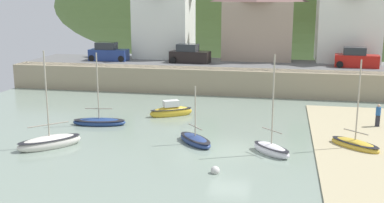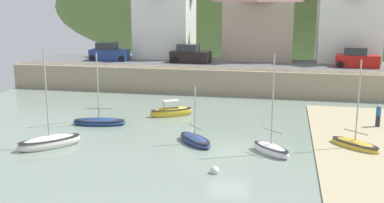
% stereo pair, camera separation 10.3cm
% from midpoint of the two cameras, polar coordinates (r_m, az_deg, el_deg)
% --- Properties ---
extents(quay_seawall, '(48.00, 9.40, 2.40)m').
position_cam_midpoint_polar(quay_seawall, '(45.33, 7.15, 2.64)').
color(quay_seawall, tan).
rests_on(quay_seawall, ground).
extents(hillside_backdrop, '(80.00, 44.00, 21.45)m').
position_cam_midpoint_polar(hillside_backdrop, '(82.29, 10.75, 11.23)').
color(hillside_backdrop, olive).
rests_on(hillside_backdrop, ground).
extents(waterfront_building_left, '(6.34, 6.21, 9.08)m').
position_cam_midpoint_polar(waterfront_building_left, '(54.02, -3.42, 10.34)').
color(waterfront_building_left, white).
rests_on(waterfront_building_left, ground).
extents(waterfront_building_centre, '(7.65, 5.88, 7.92)m').
position_cam_midpoint_polar(waterfront_building_centre, '(52.42, 7.97, 9.52)').
color(waterfront_building_centre, tan).
rests_on(waterfront_building_centre, ground).
extents(waterfront_building_right, '(6.63, 5.52, 9.14)m').
position_cam_midpoint_polar(waterfront_building_right, '(52.70, 18.40, 9.73)').
color(waterfront_building_right, white).
rests_on(waterfront_building_right, ground).
extents(dinghy_open_wooden, '(3.71, 3.75, 6.21)m').
position_cam_midpoint_polar(dinghy_open_wooden, '(30.40, -16.97, -4.76)').
color(dinghy_open_wooden, silver).
rests_on(dinghy_open_wooden, ground).
extents(sailboat_nearest_shore, '(3.43, 2.56, 1.45)m').
position_cam_midpoint_polar(sailboat_nearest_shore, '(36.73, -2.63, -1.19)').
color(sailboat_nearest_shore, gold).
rests_on(sailboat_nearest_shore, ground).
extents(fishing_boat_green, '(4.01, 1.89, 5.39)m').
position_cam_midpoint_polar(fishing_boat_green, '(34.87, -11.27, -2.41)').
color(fishing_boat_green, navy).
rests_on(fishing_boat_green, ground).
extents(sailboat_blue_trim, '(3.02, 3.26, 3.85)m').
position_cam_midpoint_polar(sailboat_blue_trim, '(29.85, 0.29, -4.70)').
color(sailboat_blue_trim, navy).
rests_on(sailboat_blue_trim, ground).
extents(rowboat_small_beached, '(2.71, 2.70, 6.10)m').
position_cam_midpoint_polar(rowboat_small_beached, '(28.27, 9.48, -5.71)').
color(rowboat_small_beached, white).
rests_on(rowboat_small_beached, ground).
extents(motorboat_with_cabin, '(3.23, 3.11, 5.65)m').
position_cam_midpoint_polar(motorboat_with_cabin, '(30.52, 19.06, -4.95)').
color(motorboat_with_cabin, gold).
rests_on(motorboat_with_cabin, ground).
extents(parked_car_near_slipway, '(4.11, 1.82, 1.95)m').
position_cam_midpoint_polar(parked_car_near_slipway, '(51.60, -10.17, 5.81)').
color(parked_car_near_slipway, navy).
rests_on(parked_car_near_slipway, ground).
extents(parked_car_by_wall, '(4.26, 2.12, 1.95)m').
position_cam_midpoint_polar(parked_car_by_wall, '(49.09, -0.36, 5.67)').
color(parked_car_by_wall, black).
rests_on(parked_car_by_wall, ground).
extents(parked_car_end_of_row, '(4.25, 2.09, 1.95)m').
position_cam_midpoint_polar(parked_car_end_of_row, '(48.62, 19.24, 4.91)').
color(parked_car_end_of_row, '#B61913').
rests_on(parked_car_end_of_row, ground).
extents(person_near_water, '(0.34, 0.34, 1.62)m').
position_cam_midpoint_polar(person_near_water, '(35.70, 21.56, -1.45)').
color(person_near_water, '#282833').
rests_on(person_near_water, ground).
extents(mooring_buoy, '(0.48, 0.48, 0.48)m').
position_cam_midpoint_polar(mooring_buoy, '(25.04, 2.71, -8.36)').
color(mooring_buoy, silver).
rests_on(mooring_buoy, ground).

